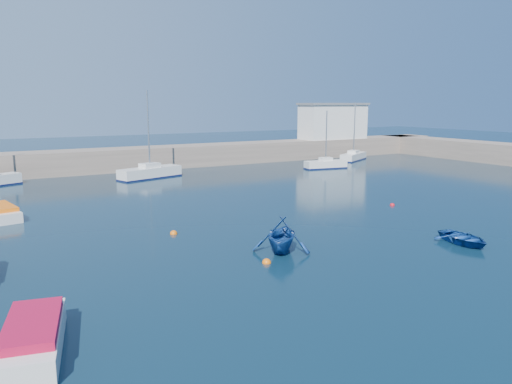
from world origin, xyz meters
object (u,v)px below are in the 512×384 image
sailboat_6 (150,172)px  sailboat_7 (326,164)px  harbor_office (333,122)px  dinghy_center (464,238)px  sailboat_8 (353,156)px  motorboat_2 (0,212)px  motorboat_0 (33,337)px  dinghy_left (282,235)px

sailboat_6 → sailboat_7: bearing=-115.9°
harbor_office → dinghy_center: size_ratio=3.07×
harbor_office → sailboat_7: harbor_office is taller
harbor_office → sailboat_8: size_ratio=1.25×
harbor_office → motorboat_2: 50.57m
sailboat_8 → dinghy_center: sailboat_8 is taller
motorboat_2 → motorboat_0: bearing=-101.3°
motorboat_0 → dinghy_center: (22.74, 1.26, -0.17)m
motorboat_2 → dinghy_center: size_ratio=1.52×
sailboat_6 → motorboat_2: (-15.03, -13.06, -0.18)m
harbor_office → dinghy_left: (-33.16, -37.21, -4.15)m
harbor_office → dinghy_left: bearing=-131.7°
dinghy_left → motorboat_2: bearing=167.0°
motorboat_2 → sailboat_6: bearing=30.3°
sailboat_8 → dinghy_center: bearing=118.1°
sailboat_7 → dinghy_left: bearing=147.4°
dinghy_left → dinghy_center: bearing=17.3°
sailboat_7 → dinghy_center: 33.18m
sailboat_7 → dinghy_center: (-13.64, -30.25, -0.20)m
harbor_office → dinghy_left: 50.01m
harbor_office → dinghy_center: harbor_office is taller
sailboat_7 → motorboat_0: sailboat_7 is taller
sailboat_6 → sailboat_8: (29.94, 1.97, -0.08)m
motorboat_0 → dinghy_left: bearing=34.4°
sailboat_8 → motorboat_0: size_ratio=1.56×
motorboat_0 → motorboat_2: bearing=101.8°
sailboat_7 → dinghy_center: bearing=164.9°
sailboat_6 → motorboat_2: bearing=113.5°
motorboat_2 → sailboat_7: bearing=4.7°
sailboat_8 → dinghy_left: size_ratio=2.21×
sailboat_7 → sailboat_6: bearing=90.7°
dinghy_center → dinghy_left: (-9.80, 3.95, 0.61)m
sailboat_7 → motorboat_2: (-36.12, -9.95, -0.08)m
harbor_office → motorboat_0: (-46.09, -42.41, -4.59)m
sailboat_7 → sailboat_8: 10.20m
harbor_office → sailboat_7: 15.30m
sailboat_8 → motorboat_2: size_ratio=1.62×
sailboat_7 → sailboat_8: size_ratio=0.87×
motorboat_0 → dinghy_left: (12.94, 5.21, 0.44)m
sailboat_6 → sailboat_7: sailboat_6 is taller
sailboat_6 → dinghy_left: bearing=157.9°
motorboat_2 → dinghy_left: 20.70m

